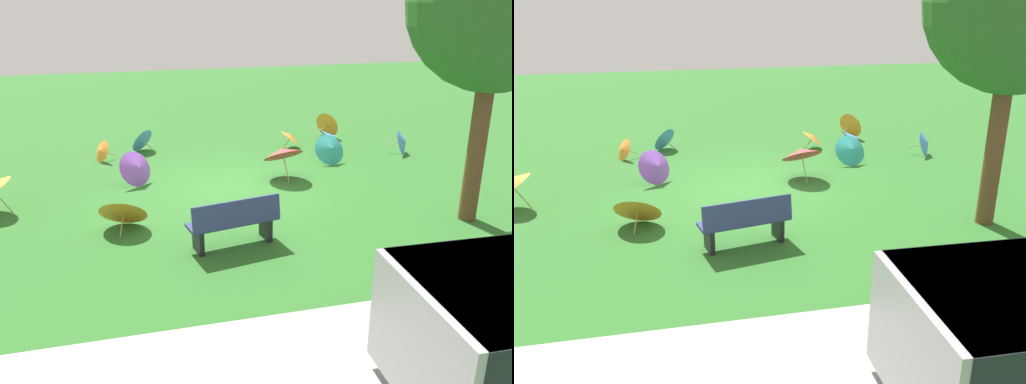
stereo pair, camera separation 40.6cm
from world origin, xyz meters
TOP-DOWN VIEW (x-y plane):
  - ground at (0.00, 0.00)m, footprint 40.00×40.00m
  - park_bench at (0.69, 2.87)m, footprint 1.66×0.77m
  - shade_tree at (-3.99, 2.81)m, footprint 3.09×3.09m
  - parasol_blue_0 at (-3.24, -2.27)m, footprint 0.75×0.83m
  - parasol_orange_0 at (-2.25, -2.93)m, footprint 0.64×0.70m
  - parasol_orange_1 at (-3.76, -3.91)m, footprint 0.79×0.83m
  - parasol_orange_2 at (2.95, -2.92)m, footprint 0.65×0.68m
  - parasol_orange_3 at (2.51, 1.60)m, footprint 1.06×0.96m
  - parasol_red_3 at (-1.21, -0.44)m, footprint 1.12×1.10m
  - parasol_blue_2 at (1.89, -3.67)m, footprint 0.84×0.85m
  - parasol_teal_0 at (-2.77, -1.27)m, footprint 0.92×0.80m
  - parasol_purple_4 at (2.12, -0.83)m, footprint 0.97×0.91m
  - parasol_blue_3 at (-5.02, -1.60)m, footprint 0.73×0.74m

SIDE VIEW (x-z plane):
  - ground at x=0.00m, z-range 0.00..0.00m
  - parasol_orange_2 at x=2.95m, z-range 0.00..0.57m
  - parasol_orange_0 at x=-2.25m, z-range 0.05..0.61m
  - parasol_blue_3 at x=-5.02m, z-range 0.00..0.67m
  - parasol_blue_2 at x=1.89m, z-range 0.00..0.69m
  - parasol_blue_0 at x=-3.24m, z-range 0.01..0.76m
  - parasol_teal_0 at x=-2.77m, z-range 0.00..0.78m
  - parasol_orange_1 at x=-3.76m, z-range 0.00..0.78m
  - parasol_orange_3 at x=2.51m, z-range 0.00..0.78m
  - parasol_purple_4 at x=2.12m, z-range 0.00..0.82m
  - park_bench at x=0.69m, z-range 0.01..0.92m
  - parasol_red_3 at x=-1.21m, z-range 0.17..1.12m
  - shade_tree at x=-3.99m, z-range 1.21..6.77m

